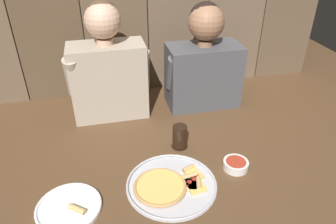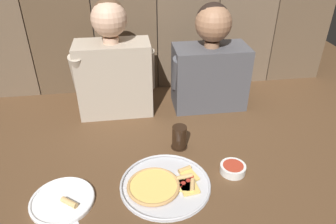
# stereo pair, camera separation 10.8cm
# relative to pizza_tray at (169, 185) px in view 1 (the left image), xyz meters

# --- Properties ---
(ground_plane) EXTENTS (3.20, 3.20, 0.00)m
(ground_plane) POSITION_rel_pizza_tray_xyz_m (0.08, 0.18, -0.01)
(ground_plane) COLOR brown
(pizza_tray) EXTENTS (0.37, 0.37, 0.03)m
(pizza_tray) POSITION_rel_pizza_tray_xyz_m (0.00, 0.00, 0.00)
(pizza_tray) COLOR silver
(pizza_tray) RESTS_ON ground
(dinner_plate) EXTENTS (0.25, 0.25, 0.03)m
(dinner_plate) POSITION_rel_pizza_tray_xyz_m (-0.39, -0.03, -0.00)
(dinner_plate) COLOR white
(dinner_plate) RESTS_ON ground
(drinking_glass) EXTENTS (0.08, 0.08, 0.11)m
(drinking_glass) POSITION_rel_pizza_tray_xyz_m (0.11, 0.25, 0.05)
(drinking_glass) COLOR black
(drinking_glass) RESTS_ON ground
(dipping_bowl) EXTENTS (0.11, 0.11, 0.04)m
(dipping_bowl) POSITION_rel_pizza_tray_xyz_m (0.31, 0.04, 0.01)
(dipping_bowl) COLOR white
(dipping_bowl) RESTS_ON ground
(diner_left) EXTENTS (0.42, 0.21, 0.61)m
(diner_left) POSITION_rel_pizza_tray_xyz_m (-0.18, 0.63, 0.27)
(diner_left) COLOR #B2A38E
(diner_left) RESTS_ON ground
(diner_right) EXTENTS (0.44, 0.22, 0.58)m
(diner_right) POSITION_rel_pizza_tray_xyz_m (0.34, 0.63, 0.25)
(diner_right) COLOR #4C4C51
(diner_right) RESTS_ON ground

